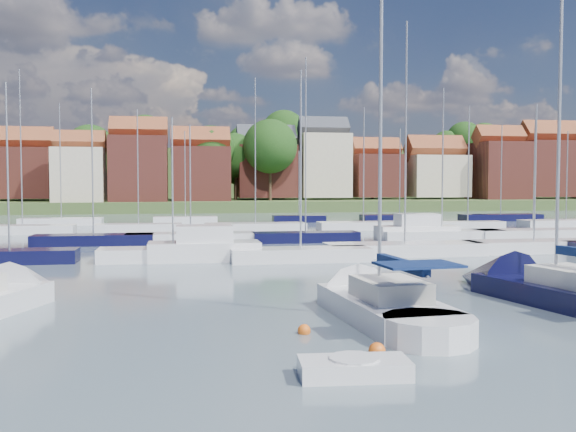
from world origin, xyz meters
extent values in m
plane|color=#4A5A65|center=(0.00, 40.00, 0.00)|extent=(260.00, 260.00, 0.00)
cone|color=silver|center=(-13.14, 8.40, 0.25)|extent=(3.94, 4.24, 2.95)
cube|color=silver|center=(0.36, 1.20, 0.25)|extent=(3.46, 7.24, 1.20)
cone|color=silver|center=(0.02, 5.58, 0.25)|extent=(3.18, 3.63, 2.93)
cylinder|color=silver|center=(0.63, -2.31, 0.25)|extent=(3.15, 3.15, 1.20)
cube|color=beige|center=(0.39, 0.71, 1.20)|extent=(2.27, 3.08, 0.70)
cylinder|color=#B2B2B7|center=(0.32, 1.69, 7.36)|extent=(0.14, 0.14, 13.03)
cylinder|color=#B2B2B7|center=(0.47, -0.26, 2.05)|extent=(0.40, 3.90, 0.10)
cube|color=#0D1C45|center=(0.47, -0.26, 2.20)|extent=(0.58, 3.72, 0.35)
cube|color=#0D1C45|center=(0.57, -1.53, 2.35)|extent=(2.62, 1.94, 0.08)
cube|color=black|center=(8.54, 2.78, 0.25)|extent=(4.79, 8.40, 1.20)
cone|color=black|center=(7.56, 7.62, 0.25)|extent=(3.99, 4.42, 3.29)
cylinder|color=#B2B2B7|center=(8.43, 3.32, 8.33)|extent=(0.14, 0.14, 14.96)
cube|color=silver|center=(-2.55, -5.19, 0.20)|extent=(2.89, 1.51, 0.55)
cylinder|color=silver|center=(-2.55, -5.19, 0.35)|extent=(1.30, 1.30, 0.35)
sphere|color=#D85914|center=(-2.89, -0.35, 0.00)|extent=(0.43, 0.43, 0.43)
sphere|color=#D85914|center=(-1.31, -3.18, 0.00)|extent=(0.49, 0.49, 0.49)
sphere|color=#D85914|center=(2.61, 6.40, 0.00)|extent=(0.43, 0.43, 0.43)
cube|color=black|center=(-17.11, 20.54, 0.35)|extent=(8.01, 2.24, 1.00)
cylinder|color=#B2B2B7|center=(-17.11, 20.54, 5.93)|extent=(0.12, 0.12, 10.16)
cube|color=silver|center=(-7.27, 20.20, 0.35)|extent=(9.22, 2.58, 1.00)
cylinder|color=#B2B2B7|center=(-7.27, 20.20, 4.94)|extent=(0.12, 0.12, 8.18)
cube|color=silver|center=(0.63, 18.61, 0.35)|extent=(8.78, 2.46, 1.00)
cylinder|color=#B2B2B7|center=(0.63, 18.61, 6.38)|extent=(0.12, 0.12, 11.06)
cube|color=silver|center=(8.23, 20.67, 0.35)|extent=(10.79, 3.02, 1.00)
cylinder|color=#B2B2B7|center=(8.23, 20.67, 8.29)|extent=(0.12, 0.12, 14.87)
cube|color=silver|center=(17.98, 21.03, 0.35)|extent=(10.13, 2.84, 1.00)
cylinder|color=#B2B2B7|center=(17.98, 21.03, 5.65)|extent=(0.12, 0.12, 9.59)
cube|color=silver|center=(-5.31, 20.00, 0.50)|extent=(7.00, 2.60, 1.40)
cube|color=silver|center=(-5.31, 20.00, 1.60)|extent=(3.50, 2.20, 1.30)
cube|color=black|center=(-13.55, 31.64, 0.35)|extent=(9.30, 2.60, 1.00)
cylinder|color=#B2B2B7|center=(-13.55, 31.64, 6.59)|extent=(0.12, 0.12, 11.48)
cube|color=silver|center=(-5.94, 32.01, 0.35)|extent=(10.40, 2.91, 1.00)
cylinder|color=#B2B2B7|center=(-5.94, 32.01, 5.24)|extent=(0.12, 0.12, 8.77)
cube|color=black|center=(3.48, 31.28, 0.35)|extent=(8.80, 2.46, 1.00)
cylinder|color=#B2B2B7|center=(3.48, 31.28, 8.01)|extent=(0.12, 0.12, 14.33)
cube|color=silver|center=(15.40, 31.16, 0.35)|extent=(10.73, 3.00, 1.00)
cylinder|color=#B2B2B7|center=(15.40, 31.16, 6.92)|extent=(0.12, 0.12, 12.14)
cube|color=silver|center=(23.82, 30.97, 0.35)|extent=(10.48, 2.93, 1.00)
cylinder|color=#B2B2B7|center=(23.82, 30.97, 5.99)|extent=(0.12, 0.12, 10.28)
cube|color=silver|center=(13.46, 32.00, 0.50)|extent=(7.00, 2.60, 1.40)
cube|color=silver|center=(13.46, 32.00, 1.60)|extent=(3.50, 2.20, 1.30)
cube|color=silver|center=(-21.71, 44.21, 0.35)|extent=(9.71, 2.72, 1.00)
cylinder|color=#B2B2B7|center=(-21.71, 44.21, 8.29)|extent=(0.12, 0.12, 14.88)
cube|color=silver|center=(-10.84, 44.51, 0.35)|extent=(8.49, 2.38, 1.00)
cylinder|color=#B2B2B7|center=(-10.84, 44.51, 6.51)|extent=(0.12, 0.12, 11.31)
cube|color=silver|center=(0.79, 43.78, 0.35)|extent=(10.16, 2.85, 1.00)
cylinder|color=#B2B2B7|center=(0.79, 43.78, 8.15)|extent=(0.12, 0.12, 14.59)
cube|color=silver|center=(12.17, 43.90, 0.35)|extent=(9.53, 2.67, 1.00)
cylinder|color=#B2B2B7|center=(12.17, 43.90, 6.81)|extent=(0.12, 0.12, 11.91)
cube|color=silver|center=(23.16, 42.50, 0.35)|extent=(7.62, 2.13, 1.00)
cylinder|color=#B2B2B7|center=(23.16, 42.50, 6.91)|extent=(0.12, 0.12, 12.13)
cube|color=silver|center=(35.22, 43.59, 0.35)|extent=(10.17, 2.85, 1.00)
cylinder|color=#B2B2B7|center=(35.22, 43.59, 5.72)|extent=(0.12, 0.12, 9.73)
cube|color=silver|center=(-20.26, 56.56, 0.35)|extent=(9.24, 2.59, 1.00)
cylinder|color=#B2B2B7|center=(-20.26, 56.56, 7.43)|extent=(0.12, 0.12, 13.17)
cube|color=silver|center=(-6.08, 57.30, 0.35)|extent=(7.57, 2.12, 1.00)
cylinder|color=#B2B2B7|center=(-6.08, 57.30, 5.97)|extent=(0.12, 0.12, 10.24)
cube|color=black|center=(7.88, 57.47, 0.35)|extent=(6.58, 1.84, 1.00)
cylinder|color=#B2B2B7|center=(7.88, 57.47, 4.85)|extent=(0.12, 0.12, 8.01)
cube|color=black|center=(20.94, 57.40, 0.35)|extent=(9.92, 2.78, 1.00)
cylinder|color=#B2B2B7|center=(20.94, 57.40, 6.31)|extent=(0.12, 0.12, 10.92)
cube|color=black|center=(34.28, 56.37, 0.35)|extent=(10.55, 2.95, 1.00)
cylinder|color=#B2B2B7|center=(34.28, 56.37, 6.61)|extent=(0.12, 0.12, 11.51)
cube|color=#3D5028|center=(0.00, 117.00, 0.30)|extent=(200.00, 70.00, 3.00)
cube|color=#3D5028|center=(0.00, 142.00, 5.00)|extent=(200.00, 60.00, 14.00)
cube|color=brown|center=(-33.65, 97.79, 6.56)|extent=(10.37, 9.97, 8.73)
cube|color=brown|center=(-33.65, 97.79, 12.20)|extent=(10.57, 5.13, 5.13)
cube|color=beige|center=(-22.74, 89.00, 6.08)|extent=(8.09, 8.80, 8.96)
cube|color=brown|center=(-22.74, 89.00, 11.55)|extent=(8.25, 4.00, 4.00)
cube|color=brown|center=(-13.35, 89.94, 7.08)|extent=(9.36, 10.17, 10.97)
cube|color=brown|center=(-13.35, 89.94, 13.72)|extent=(9.54, 4.63, 4.63)
cube|color=brown|center=(-3.04, 91.65, 6.31)|extent=(9.90, 8.56, 9.42)
cube|color=brown|center=(-3.04, 91.65, 12.23)|extent=(10.10, 4.90, 4.90)
cube|color=brown|center=(9.10, 96.65, 6.95)|extent=(10.59, 8.93, 9.49)
cube|color=#383A42|center=(9.10, 96.65, 12.99)|extent=(10.80, 5.24, 5.24)
cube|color=beige|center=(19.71, 95.80, 8.02)|extent=(9.01, 8.61, 11.65)
cube|color=#383A42|center=(19.71, 95.80, 14.95)|extent=(9.19, 4.46, 4.46)
cube|color=brown|center=(30.17, 97.00, 6.20)|extent=(9.10, 9.34, 8.00)
cube|color=brown|center=(30.17, 97.00, 11.32)|extent=(9.28, 4.50, 4.50)
cube|color=beige|center=(41.95, 96.59, 6.14)|extent=(10.86, 9.59, 7.88)
cube|color=brown|center=(41.95, 96.59, 11.41)|extent=(11.07, 5.37, 5.37)
cube|color=brown|center=(53.76, 93.92, 7.09)|extent=(9.18, 9.96, 10.97)
cube|color=brown|center=(53.76, 93.92, 13.70)|extent=(9.36, 4.54, 4.54)
cube|color=brown|center=(65.18, 95.21, 7.58)|extent=(11.39, 9.67, 10.76)
cube|color=brown|center=(65.18, 95.21, 14.36)|extent=(11.62, 5.64, 5.64)
cylinder|color=#382619|center=(56.77, 115.51, 8.51)|extent=(0.50, 0.50, 4.47)
sphere|color=#1F4816|center=(56.77, 115.51, 14.58)|extent=(8.18, 8.18, 8.18)
cylinder|color=#382619|center=(3.46, 95.93, 3.83)|extent=(0.50, 0.50, 4.46)
sphere|color=#1F4816|center=(3.46, 95.93, 9.88)|extent=(8.15, 8.15, 8.15)
cylinder|color=#382619|center=(15.22, 113.68, 8.58)|extent=(0.50, 0.50, 5.15)
sphere|color=#1F4816|center=(15.22, 113.68, 15.56)|extent=(9.41, 9.41, 9.41)
cylinder|color=#382619|center=(-13.54, 116.31, 8.68)|extent=(0.50, 0.50, 4.56)
sphere|color=#1F4816|center=(-13.54, 116.31, 14.87)|extent=(8.34, 8.34, 8.34)
cylinder|color=#382619|center=(-23.24, 105.25, 4.18)|extent=(0.50, 0.50, 5.15)
sphere|color=#1F4816|center=(-23.24, 105.25, 11.17)|extent=(9.42, 9.42, 9.42)
cylinder|color=#382619|center=(-38.67, 107.32, 6.76)|extent=(0.50, 0.50, 3.42)
sphere|color=#1F4816|center=(-38.67, 107.32, 11.40)|extent=(6.26, 6.26, 6.26)
cylinder|color=#382619|center=(13.76, 104.71, 3.48)|extent=(0.50, 0.50, 3.77)
sphere|color=#1F4816|center=(13.76, 104.71, 8.60)|extent=(6.89, 6.89, 6.89)
cylinder|color=#382619|center=(9.05, 90.94, 4.21)|extent=(0.50, 0.50, 5.21)
sphere|color=#1F4816|center=(9.05, 90.94, 11.28)|extent=(9.53, 9.53, 9.53)
cylinder|color=#382619|center=(61.93, 101.62, 3.09)|extent=(0.50, 0.50, 2.97)
sphere|color=#1F4816|center=(61.93, 101.62, 7.12)|extent=(5.44, 5.44, 5.44)
cylinder|color=#382619|center=(-1.15, 93.75, 4.02)|extent=(0.50, 0.50, 4.84)
sphere|color=#1F4816|center=(-1.15, 93.75, 10.59)|extent=(8.85, 8.85, 8.85)
cylinder|color=#382619|center=(52.68, 115.72, 8.17)|extent=(0.50, 0.50, 3.72)
sphere|color=#1F4816|center=(52.68, 115.72, 13.21)|extent=(6.80, 6.80, 6.80)
cylinder|color=#382619|center=(54.05, 94.13, 3.62)|extent=(0.50, 0.50, 4.05)
sphere|color=#1F4816|center=(54.05, 94.13, 9.11)|extent=(7.40, 7.40, 7.40)
cylinder|color=#382619|center=(6.84, 113.29, 7.91)|extent=(0.50, 0.50, 3.93)
sphere|color=#1F4816|center=(6.84, 113.29, 13.24)|extent=(7.19, 7.19, 7.19)
cylinder|color=#382619|center=(30.65, 100.17, 3.51)|extent=(0.50, 0.50, 3.82)
sphere|color=#1F4816|center=(30.65, 100.17, 8.70)|extent=(6.99, 6.99, 6.99)
cylinder|color=#382619|center=(-17.44, 93.12, 3.34)|extent=(0.50, 0.50, 3.48)
sphere|color=#1F4816|center=(-17.44, 93.12, 8.07)|extent=(6.37, 6.37, 6.37)
cylinder|color=#382619|center=(57.51, 102.81, 3.09)|extent=(0.50, 0.50, 2.99)
sphere|color=#1F4816|center=(57.51, 102.81, 7.14)|extent=(5.46, 5.46, 5.46)
cylinder|color=#382619|center=(3.61, 99.04, 3.22)|extent=(0.50, 0.50, 3.25)
sphere|color=#1F4816|center=(3.61, 99.04, 7.63)|extent=(5.94, 5.94, 5.94)
cylinder|color=#382619|center=(-3.05, 100.73, 3.09)|extent=(0.50, 0.50, 2.98)
sphere|color=#1F4816|center=(-3.05, 100.73, 7.14)|extent=(5.46, 5.46, 5.46)
cylinder|color=#382619|center=(64.66, 121.74, 9.36)|extent=(0.50, 0.50, 4.29)
sphere|color=#1F4816|center=(64.66, 121.74, 15.17)|extent=(7.84, 7.84, 7.84)
camera|label=1|loc=(-6.92, -20.71, 4.95)|focal=40.00mm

